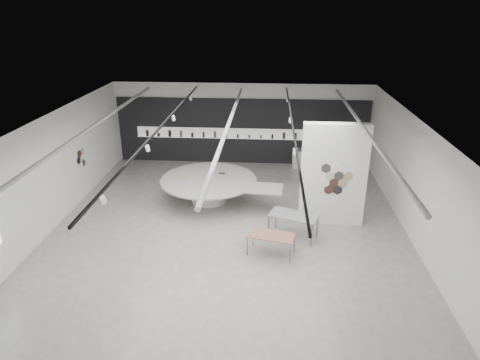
# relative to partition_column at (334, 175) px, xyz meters

# --- Properties ---
(room) EXTENTS (12.02, 14.02, 3.82)m
(room) POSITION_rel_partition_column_xyz_m (-3.59, -1.00, 0.27)
(room) COLOR #A19D97
(room) RESTS_ON ground
(back_wall_display) EXTENTS (11.80, 0.27, 3.10)m
(back_wall_display) POSITION_rel_partition_column_xyz_m (-3.58, 5.94, -0.26)
(back_wall_display) COLOR black
(back_wall_display) RESTS_ON ground
(partition_column) EXTENTS (2.20, 0.38, 3.60)m
(partition_column) POSITION_rel_partition_column_xyz_m (0.00, 0.00, 0.00)
(partition_column) COLOR white
(partition_column) RESTS_ON ground
(display_island) EXTENTS (4.86, 4.01, 0.95)m
(display_island) POSITION_rel_partition_column_xyz_m (-4.41, 1.44, -1.19)
(display_island) COLOR white
(display_island) RESTS_ON ground
(sample_table_wood) EXTENTS (1.53, 1.01, 0.66)m
(sample_table_wood) POSITION_rel_partition_column_xyz_m (-2.06, -2.17, -1.19)
(sample_table_wood) COLOR #97624E
(sample_table_wood) RESTS_ON ground
(sample_table_stone) EXTENTS (1.71, 1.26, 0.79)m
(sample_table_stone) POSITION_rel_partition_column_xyz_m (-1.34, -1.06, -1.07)
(sample_table_stone) COLOR gray
(sample_table_stone) RESTS_ON ground
(kitchen_counter) EXTENTS (1.53, 0.65, 1.18)m
(kitchen_counter) POSITION_rel_partition_column_xyz_m (-0.35, 5.55, -1.37)
(kitchen_counter) COLOR white
(kitchen_counter) RESTS_ON ground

